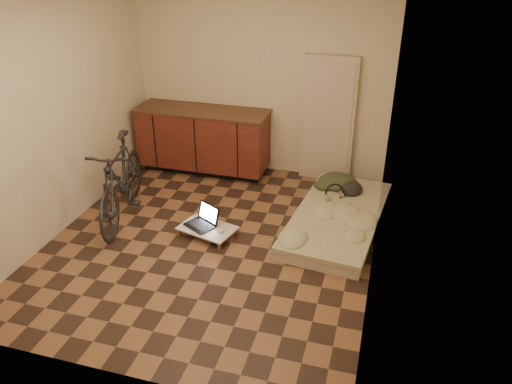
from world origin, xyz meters
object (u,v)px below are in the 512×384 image
(lap_desk, at_px, (207,228))
(futon, at_px, (338,218))
(bicycle, at_px, (120,176))
(laptop, at_px, (203,221))

(lap_desk, bearing_deg, futon, 39.25)
(futon, xyz_separation_m, lap_desk, (-1.39, -0.63, 0.01))
(futon, distance_m, lap_desk, 1.53)
(futon, bearing_deg, bicycle, -162.25)
(bicycle, relative_size, futon, 0.83)
(futon, height_order, laptop, laptop)
(bicycle, height_order, lap_desk, bicycle)
(futon, height_order, lap_desk, futon)
(lap_desk, relative_size, laptop, 1.66)
(futon, distance_m, laptop, 1.58)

